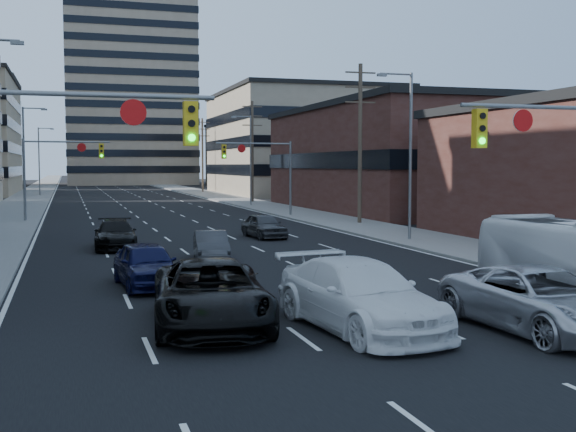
{
  "coord_description": "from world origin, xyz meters",
  "views": [
    {
      "loc": [
        -7.08,
        -9.99,
        4.13
      ],
      "look_at": [
        0.88,
        15.95,
        2.2
      ],
      "focal_mm": 45.0,
      "sensor_mm": 36.0,
      "label": 1
    }
  ],
  "objects_px": {
    "black_pickup": "(211,294)",
    "sedan_blue": "(146,265)",
    "silver_suv": "(541,300)",
    "white_van": "(359,296)"
  },
  "relations": [
    {
      "from": "black_pickup",
      "to": "sedan_blue",
      "type": "xyz_separation_m",
      "value": [
        -0.93,
        6.56,
        -0.08
      ]
    },
    {
      "from": "black_pickup",
      "to": "silver_suv",
      "type": "bearing_deg",
      "value": -14.11
    },
    {
      "from": "silver_suv",
      "to": "sedan_blue",
      "type": "bearing_deg",
      "value": 128.66
    },
    {
      "from": "sedan_blue",
      "to": "black_pickup",
      "type": "bearing_deg",
      "value": -86.3
    },
    {
      "from": "silver_suv",
      "to": "sedan_blue",
      "type": "relative_size",
      "value": 1.28
    },
    {
      "from": "silver_suv",
      "to": "white_van",
      "type": "bearing_deg",
      "value": 156.51
    },
    {
      "from": "black_pickup",
      "to": "silver_suv",
      "type": "height_order",
      "value": "black_pickup"
    },
    {
      "from": "white_van",
      "to": "silver_suv",
      "type": "distance_m",
      "value": 4.46
    },
    {
      "from": "white_van",
      "to": "sedan_blue",
      "type": "bearing_deg",
      "value": 111.86
    },
    {
      "from": "black_pickup",
      "to": "sedan_blue",
      "type": "distance_m",
      "value": 6.63
    }
  ]
}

